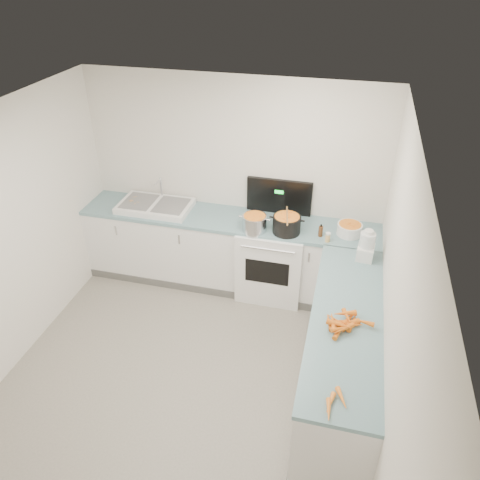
% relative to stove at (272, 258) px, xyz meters
% --- Properties ---
extents(floor, '(3.50, 4.00, 0.00)m').
position_rel_stove_xyz_m(floor, '(-0.55, -1.69, -0.47)').
color(floor, gray).
rests_on(floor, ground).
extents(ceiling, '(3.50, 4.00, 0.00)m').
position_rel_stove_xyz_m(ceiling, '(-0.55, -1.69, 2.03)').
color(ceiling, silver).
rests_on(ceiling, ground).
extents(wall_back, '(3.50, 0.00, 2.50)m').
position_rel_stove_xyz_m(wall_back, '(-0.55, 0.31, 0.78)').
color(wall_back, silver).
rests_on(wall_back, ground).
extents(wall_right, '(0.00, 4.00, 2.50)m').
position_rel_stove_xyz_m(wall_right, '(1.20, -1.69, 0.78)').
color(wall_right, silver).
rests_on(wall_right, ground).
extents(counter_back, '(3.50, 0.62, 0.94)m').
position_rel_stove_xyz_m(counter_back, '(-0.55, 0.01, -0.00)').
color(counter_back, white).
rests_on(counter_back, ground).
extents(counter_right, '(0.62, 2.20, 0.94)m').
position_rel_stove_xyz_m(counter_right, '(0.90, -1.39, -0.00)').
color(counter_right, white).
rests_on(counter_right, ground).
extents(stove, '(0.76, 0.65, 1.36)m').
position_rel_stove_xyz_m(stove, '(0.00, 0.00, 0.00)').
color(stove, white).
rests_on(stove, ground).
extents(sink, '(0.86, 0.52, 0.31)m').
position_rel_stove_xyz_m(sink, '(-1.45, 0.02, 0.50)').
color(sink, white).
rests_on(sink, counter_back).
extents(steel_pot, '(0.28, 0.28, 0.20)m').
position_rel_stove_xyz_m(steel_pot, '(-0.19, -0.18, 0.55)').
color(steel_pot, silver).
rests_on(steel_pot, stove).
extents(black_pot, '(0.33, 0.33, 0.22)m').
position_rel_stove_xyz_m(black_pot, '(0.16, -0.14, 0.55)').
color(black_pot, black).
rests_on(black_pot, stove).
extents(wooden_spoon, '(0.09, 0.40, 0.02)m').
position_rel_stove_xyz_m(wooden_spoon, '(0.16, -0.14, 0.67)').
color(wooden_spoon, '#AD7A47').
rests_on(wooden_spoon, black_pot).
extents(mixing_bowl, '(0.32, 0.32, 0.13)m').
position_rel_stove_xyz_m(mixing_bowl, '(0.84, -0.01, 0.53)').
color(mixing_bowl, white).
rests_on(mixing_bowl, counter_back).
extents(extract_bottle, '(0.05, 0.05, 0.12)m').
position_rel_stove_xyz_m(extract_bottle, '(0.54, -0.13, 0.53)').
color(extract_bottle, '#593319').
rests_on(extract_bottle, counter_back).
extents(spice_jar, '(0.05, 0.05, 0.09)m').
position_rel_stove_xyz_m(spice_jar, '(0.62, -0.22, 0.51)').
color(spice_jar, '#E5B266').
rests_on(spice_jar, counter_back).
extents(food_processor, '(0.18, 0.21, 0.33)m').
position_rel_stove_xyz_m(food_processor, '(1.02, -0.44, 0.61)').
color(food_processor, white).
rests_on(food_processor, counter_right).
extents(carrot_pile, '(0.41, 0.40, 0.09)m').
position_rel_stove_xyz_m(carrot_pile, '(0.88, -1.50, 0.50)').
color(carrot_pile, orange).
rests_on(carrot_pile, counter_right).
extents(peeled_carrots, '(0.16, 0.30, 0.04)m').
position_rel_stove_xyz_m(peeled_carrots, '(0.86, -2.32, 0.49)').
color(peeled_carrots, orange).
rests_on(peeled_carrots, counter_right).
extents(peelings, '(0.14, 0.20, 0.01)m').
position_rel_stove_xyz_m(peelings, '(-1.72, 0.03, 0.54)').
color(peelings, tan).
rests_on(peelings, sink).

